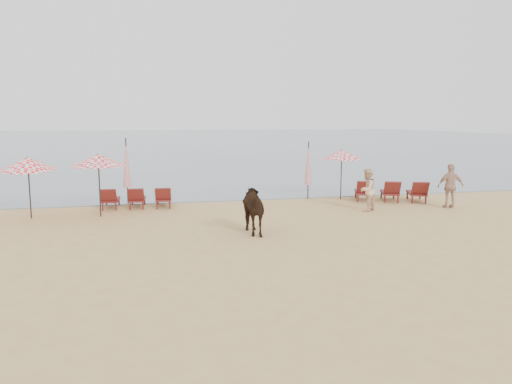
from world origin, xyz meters
TOP-DOWN VIEW (x-y plane):
  - ground at (0.00, 0.00)m, footprint 120.00×120.00m
  - sea at (0.00, 80.00)m, footprint 160.00×140.00m
  - lounger_cluster_left at (-3.68, 9.21)m, footprint 2.66×1.67m
  - lounger_cluster_right at (6.48, 8.41)m, footprint 3.20×2.53m
  - umbrella_open_left_a at (-4.91, 7.80)m, footprint 1.93×1.93m
  - umbrella_open_left_b at (-7.20, 7.97)m, footprint 1.72×1.75m
  - umbrella_open_right at (4.73, 9.46)m, footprint 1.73×1.73m
  - umbrella_closed_left at (-4.05, 10.56)m, footprint 0.32×0.32m
  - umbrella_closed_right at (3.43, 9.94)m, footprint 0.30×0.30m
  - cow at (-0.44, 4.06)m, footprint 0.91×1.82m
  - beachgoer_right_a at (4.57, 6.65)m, footprint 0.97×0.94m
  - beachgoer_right_b at (7.96, 6.54)m, footprint 1.05×0.59m

SIDE VIEW (x-z plane):
  - ground at x=0.00m, z-range 0.00..0.00m
  - sea at x=0.00m, z-range -0.03..0.03m
  - lounger_cluster_left at x=-3.68m, z-range 0.11..0.67m
  - lounger_cluster_right at x=6.48m, z-range 0.12..0.74m
  - cow at x=-0.44m, z-range 0.00..1.51m
  - beachgoer_right_a at x=4.57m, z-range 0.00..1.58m
  - beachgoer_right_b at x=7.96m, z-range 0.00..1.69m
  - umbrella_closed_right at x=3.43m, z-range 0.28..2.72m
  - umbrella_closed_left at x=-4.05m, z-range 0.30..2.93m
  - umbrella_open_left_b at x=-7.20m, z-range 0.80..2.99m
  - umbrella_open_right at x=4.73m, z-range 0.84..2.95m
  - umbrella_open_left_a at x=-4.91m, z-range 0.87..3.07m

